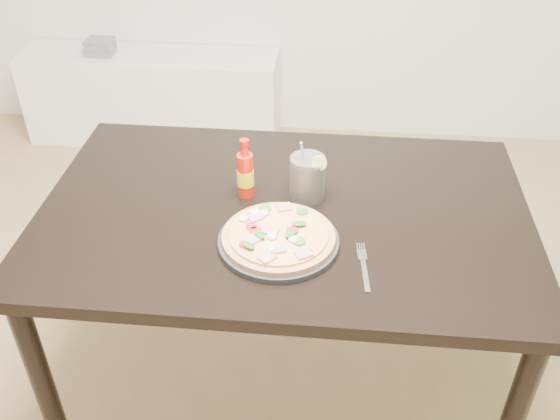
# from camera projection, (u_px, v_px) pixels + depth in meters

# --- Properties ---
(dining_table) EXTENTS (1.40, 0.90, 0.75)m
(dining_table) POSITION_uv_depth(u_px,v_px,m) (284.00, 231.00, 1.84)
(dining_table) COLOR black
(dining_table) RESTS_ON ground
(plate) EXTENTS (0.32, 0.32, 0.02)m
(plate) POSITION_uv_depth(u_px,v_px,m) (279.00, 241.00, 1.65)
(plate) COLOR #232325
(plate) RESTS_ON dining_table
(pizza) EXTENTS (0.30, 0.30, 0.03)m
(pizza) POSITION_uv_depth(u_px,v_px,m) (278.00, 236.00, 1.64)
(pizza) COLOR tan
(pizza) RESTS_ON plate
(hot_sauce_bottle) EXTENTS (0.06, 0.06, 0.19)m
(hot_sauce_bottle) POSITION_uv_depth(u_px,v_px,m) (245.00, 174.00, 1.80)
(hot_sauce_bottle) COLOR red
(hot_sauce_bottle) RESTS_ON dining_table
(cola_cup) EXTENTS (0.11, 0.10, 0.19)m
(cola_cup) POSITION_uv_depth(u_px,v_px,m) (307.00, 179.00, 1.80)
(cola_cup) COLOR black
(cola_cup) RESTS_ON dining_table
(fork) EXTENTS (0.03, 0.19, 0.00)m
(fork) POSITION_uv_depth(u_px,v_px,m) (364.00, 265.00, 1.58)
(fork) COLOR silver
(fork) RESTS_ON dining_table
(media_console) EXTENTS (1.40, 0.34, 0.50)m
(media_console) POSITION_uv_depth(u_px,v_px,m) (153.00, 97.00, 3.51)
(media_console) COLOR white
(media_console) RESTS_ON ground
(cd_stack) EXTENTS (0.14, 0.12, 0.08)m
(cd_stack) POSITION_uv_depth(u_px,v_px,m) (100.00, 47.00, 3.34)
(cd_stack) COLOR slate
(cd_stack) RESTS_ON media_console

